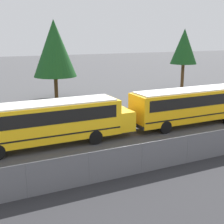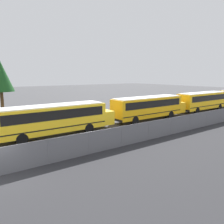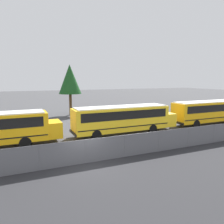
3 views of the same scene
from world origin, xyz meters
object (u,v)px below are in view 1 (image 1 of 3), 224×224
(school_bus_2, at_px, (48,120))
(school_bus_3, at_px, (193,103))
(tree_0, at_px, (54,48))
(tree_1, at_px, (184,47))

(school_bus_2, xyz_separation_m, school_bus_3, (12.17, -0.12, 0.00))
(school_bus_3, height_order, tree_0, tree_0)
(school_bus_3, distance_m, tree_0, 17.84)
(school_bus_3, height_order, tree_1, tree_1)
(school_bus_2, bearing_deg, school_bus_3, -0.56)
(tree_0, height_order, tree_1, tree_0)
(school_bus_3, bearing_deg, tree_0, 114.15)
(school_bus_2, relative_size, tree_1, 1.43)
(school_bus_3, distance_m, tree_1, 18.56)
(school_bus_2, height_order, tree_1, tree_1)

